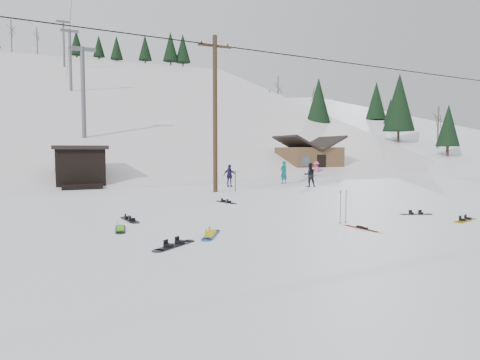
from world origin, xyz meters
name	(u,v)px	position (x,y,z in m)	size (l,w,h in m)	color
ground	(331,241)	(0.00, 0.00, 0.00)	(200.00, 200.00, 0.00)	white
ski_slope	(103,249)	(0.00, 55.00, -12.00)	(60.00, 75.00, 45.00)	silver
ridge_right	(337,229)	(38.00, 50.00, -11.00)	(34.00, 85.00, 36.00)	white
treeline_right	(360,166)	(36.00, 42.00, 0.00)	(20.00, 60.00, 10.00)	black
treeline_crest	(85,162)	(0.00, 86.00, 0.00)	(50.00, 6.00, 10.00)	black
utility_pole	(215,111)	(2.00, 14.00, 4.68)	(2.00, 0.26, 9.00)	#3A2819
trail_sign	(235,170)	(3.10, 13.58, 1.27)	(0.50, 0.09, 1.85)	#595B60
lift_hut	(80,166)	(-5.00, 20.94, 1.36)	(3.40, 4.10, 2.75)	black
lift_tower_near	(83,87)	(-4.00, 30.00, 7.86)	(2.20, 0.36, 8.00)	#595B60
lift_tower_mid	(70,56)	(-4.00, 50.00, 14.36)	(2.20, 0.36, 8.00)	#595B60
lift_tower_far	(64,41)	(-4.00, 70.00, 20.86)	(2.20, 0.36, 8.00)	#595B60
cabin	(309,161)	(15.00, 24.00, 1.48)	(5.39, 4.40, 3.77)	brown
hero_snowboard	(211,235)	(-2.68, 2.06, 0.03)	(0.99, 1.46, 0.12)	#174C96
hero_skis	(362,228)	(1.96, 1.10, 0.02)	(0.25, 1.67, 0.09)	#C14B13
ski_poles	(343,207)	(2.03, 2.13, 0.57)	(0.31, 0.08, 1.11)	black
board_scatter_a	(174,245)	(-4.01, 1.16, 0.03)	(1.32, 1.07, 0.11)	black
board_scatter_b	(130,220)	(-4.34, 5.72, 0.03)	(0.45, 1.60, 0.11)	black
board_scatter_c	(120,229)	(-4.91, 4.05, 0.03)	(0.47, 1.52, 0.11)	black
board_scatter_d	(416,214)	(5.84, 2.65, 0.02)	(1.21, 0.61, 0.09)	black
board_scatter_e	(465,220)	(6.24, 0.85, 0.03)	(1.46, 0.65, 0.11)	gold
board_scatter_f	(226,202)	(0.65, 9.05, 0.03)	(0.57, 1.41, 0.10)	black
skier_teal	(284,172)	(8.83, 17.88, 0.82)	(0.60, 0.39, 1.64)	#0C786D
skier_dark	(310,175)	(9.00, 14.71, 0.79)	(0.77, 0.60, 1.59)	black
skier_pink	(316,170)	(13.81, 21.02, 0.75)	(0.96, 0.55, 1.49)	#D74B84
skier_navy	(230,176)	(4.11, 16.86, 0.75)	(0.88, 0.36, 1.49)	#1A173B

